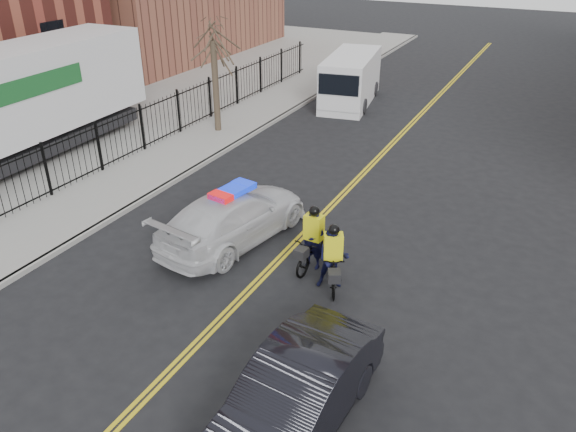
% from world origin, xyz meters
% --- Properties ---
extents(ground, '(120.00, 120.00, 0.00)m').
position_xyz_m(ground, '(0.00, 0.00, 0.00)').
color(ground, black).
rests_on(ground, ground).
extents(center_line_left, '(0.10, 60.00, 0.01)m').
position_xyz_m(center_line_left, '(-0.08, 8.00, 0.01)').
color(center_line_left, gold).
rests_on(center_line_left, ground).
extents(center_line_right, '(0.10, 60.00, 0.01)m').
position_xyz_m(center_line_right, '(0.08, 8.00, 0.01)').
color(center_line_right, gold).
rests_on(center_line_right, ground).
extents(sidewalk, '(3.00, 60.00, 0.15)m').
position_xyz_m(sidewalk, '(-7.50, 8.00, 0.07)').
color(sidewalk, gray).
rests_on(sidewalk, ground).
extents(curb, '(0.20, 60.00, 0.15)m').
position_xyz_m(curb, '(-6.00, 8.00, 0.07)').
color(curb, gray).
rests_on(curb, ground).
extents(iron_fence, '(0.12, 28.00, 2.00)m').
position_xyz_m(iron_fence, '(-9.00, 8.00, 1.00)').
color(iron_fence, black).
rests_on(iron_fence, ground).
extents(lot_pad, '(18.00, 60.00, 0.02)m').
position_xyz_m(lot_pad, '(-18.00, 8.00, 0.01)').
color(lot_pad, gray).
rests_on(lot_pad, ground).
extents(street_tree, '(3.20, 3.20, 4.80)m').
position_xyz_m(street_tree, '(-7.60, 10.00, 3.53)').
color(street_tree, '#372C20').
rests_on(street_tree, sidewalk).
extents(police_cruiser, '(3.01, 5.68, 1.73)m').
position_xyz_m(police_cruiser, '(-1.76, 1.99, 0.79)').
color(police_cruiser, silver).
rests_on(police_cruiser, ground).
extents(dark_sedan, '(1.97, 4.92, 1.59)m').
position_xyz_m(dark_sedan, '(3.08, -3.71, 0.79)').
color(dark_sedan, black).
rests_on(dark_sedan, ground).
extents(cargo_van, '(3.15, 6.29, 2.52)m').
position_xyz_m(cargo_van, '(-3.96, 17.16, 1.23)').
color(cargo_van, silver).
rests_on(cargo_van, ground).
extents(cyclist_near, '(0.82, 1.98, 1.90)m').
position_xyz_m(cyclist_near, '(1.01, 1.68, 0.66)').
color(cyclist_near, black).
rests_on(cyclist_near, ground).
extents(cyclist_far, '(1.30, 1.90, 1.88)m').
position_xyz_m(cyclist_far, '(1.88, 0.99, 0.74)').
color(cyclist_far, black).
rests_on(cyclist_far, ground).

